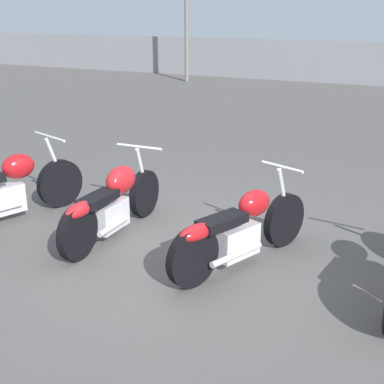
% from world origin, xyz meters
% --- Properties ---
extents(ground_plane, '(60.00, 60.00, 0.00)m').
position_xyz_m(ground_plane, '(0.00, 0.00, 0.00)').
color(ground_plane, '#514F4C').
extents(fence_back, '(40.00, 0.04, 1.56)m').
position_xyz_m(fence_back, '(0.00, 15.93, 0.78)').
color(fence_back, gray).
rests_on(fence_back, ground_plane).
extents(motorcycle_slot_1, '(0.98, 2.15, 1.05)m').
position_xyz_m(motorcycle_slot_1, '(-2.50, -0.07, 0.45)').
color(motorcycle_slot_1, black).
rests_on(motorcycle_slot_1, ground_plane).
extents(motorcycle_slot_2, '(0.66, 2.11, 1.00)m').
position_xyz_m(motorcycle_slot_2, '(-0.96, 0.16, 0.44)').
color(motorcycle_slot_2, black).
rests_on(motorcycle_slot_2, ground_plane).
extents(motorcycle_slot_3, '(0.91, 2.00, 1.00)m').
position_xyz_m(motorcycle_slot_3, '(0.71, 0.10, 0.42)').
color(motorcycle_slot_3, black).
rests_on(motorcycle_slot_3, ground_plane).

